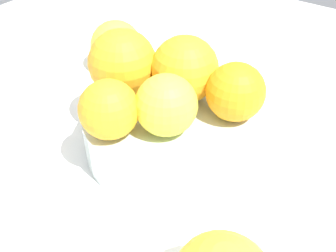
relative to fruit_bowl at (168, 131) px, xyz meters
The scene contains 8 objects.
ground_plane 3.62cm from the fruit_bowl, ahead, with size 110.00×110.00×2.00cm, color white.
fruit_bowl is the anchor object (origin of this frame).
orange_in_bowl_0 7.42cm from the fruit_bowl, 95.03° to the left, with size 7.65×7.65×7.65cm, color #F9A823.
orange_in_bowl_1 7.03cm from the fruit_bowl, 57.03° to the right, with size 6.46×6.46×6.46cm, color yellow.
orange_in_bowl_2 9.41cm from the fruit_bowl, 27.77° to the left, with size 6.38×6.38×6.38cm, color orange.
orange_in_bowl_3 9.35cm from the fruit_bowl, behind, with size 7.87×7.87×7.87cm, color #F9A823.
orange_in_bowl_4 9.31cm from the fruit_bowl, 109.53° to the right, with size 6.18×6.18×6.18cm, color #F9A823.
orange_loose_1 20.45cm from the fruit_bowl, 148.68° to the left, with size 7.82×7.82×7.82cm, color yellow.
Camera 1 is at (21.31, -29.33, 31.89)cm, focal length 42.67 mm.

